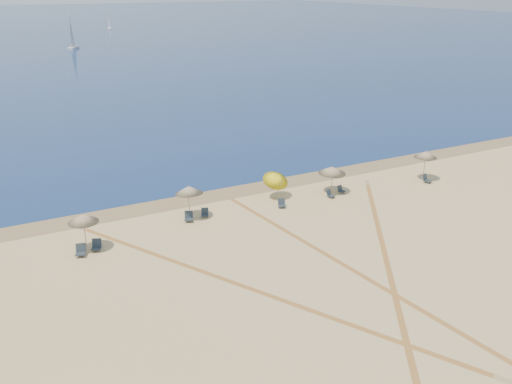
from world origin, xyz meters
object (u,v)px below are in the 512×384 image
chair_6 (282,204)px  umbrella_1 (83,218)px  chair_4 (189,217)px  chair_9 (426,179)px  chair_8 (341,190)px  sailboat_0 (72,39)px  chair_7 (330,194)px  sailboat_2 (109,24)px  umbrella_3 (276,178)px  chair_2 (81,251)px  chair_5 (205,213)px  umbrella_4 (332,170)px  umbrella_2 (189,190)px  chair_3 (97,245)px  umbrella_5 (426,154)px

chair_6 → umbrella_1: bearing=-154.3°
chair_4 → chair_9: bearing=18.2°
chair_8 → sailboat_0: (-1.13, 113.32, 2.12)m
chair_8 → chair_7: bearing=-176.4°
sailboat_2 → chair_4: bearing=-94.8°
umbrella_3 → sailboat_0: (4.15, 111.89, 0.70)m
umbrella_3 → chair_7: bearing=-25.6°
chair_2 → chair_4: size_ratio=1.01×
chair_5 → chair_9: size_ratio=0.88×
umbrella_4 → sailboat_2: bearing=82.6°
umbrella_1 → chair_8: 20.58m
chair_8 → chair_4: bearing=163.5°
umbrella_3 → chair_5: size_ratio=3.13×
umbrella_2 → chair_9: size_ratio=2.92×
umbrella_1 → chair_2: umbrella_1 is taller
chair_3 → chair_7: size_ratio=1.16×
sailboat_0 → umbrella_1: bearing=-71.8°
umbrella_1 → chair_7: size_ratio=3.42×
chair_2 → chair_8: size_ratio=1.29×
umbrella_3 → chair_5: bearing=-173.0°
umbrella_3 → chair_8: bearing=-15.1°
umbrella_2 → chair_4: umbrella_2 is taller
chair_2 → chair_5: (9.25, 2.02, -0.05)m
chair_5 → chair_8: (11.70, -0.64, -0.02)m
umbrella_4 → chair_7: size_ratio=3.04×
chair_6 → chair_8: 5.82m
chair_2 → chair_9: bearing=18.3°
chair_5 → chair_7: 10.39m
chair_7 → chair_8: size_ratio=1.10×
chair_7 → chair_9: bearing=-26.5°
umbrella_1 → chair_8: umbrella_1 is taller
umbrella_3 → chair_3: (-14.62, -2.50, -1.37)m
umbrella_1 → chair_6: bearing=1.4°
umbrella_3 → sailboat_2: (26.43, 167.21, 0.22)m
umbrella_3 → umbrella_1: bearing=-171.7°
chair_6 → chair_7: chair_6 is taller
umbrella_3 → chair_7: size_ratio=3.22×
umbrella_1 → sailboat_2: size_ratio=0.41×
umbrella_2 → umbrella_5: 21.05m
chair_5 → chair_3: bearing=-144.0°
chair_7 → sailboat_0: sailboat_0 is taller
chair_2 → chair_8: 20.99m
umbrella_1 → sailboat_0: sailboat_0 is taller
umbrella_2 → chair_8: bearing=-4.3°
umbrella_5 → sailboat_2: (12.90, 169.32, -0.36)m
chair_8 → umbrella_4: bearing=132.7°
umbrella_3 → umbrella_4: umbrella_3 is taller
chair_5 → chair_8: size_ratio=1.13×
chair_6 → chair_7: bearing=23.8°
umbrella_4 → chair_5: bearing=178.9°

